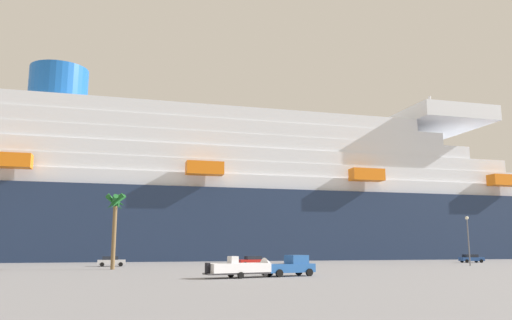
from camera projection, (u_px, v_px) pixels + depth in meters
The scene contains 9 objects.
ground_plane at pixel (206, 263), 96.38m from camera, with size 600.00×600.00×0.00m, color gray.
cruise_ship at pixel (202, 200), 126.68m from camera, with size 263.20×42.24×55.54m.
pickup_truck at pixel (291, 266), 53.47m from camera, with size 5.92×3.31×2.20m.
small_boat_on_trailer at pixel (245, 268), 50.82m from camera, with size 8.83×3.76×2.15m.
palm_tree at pixel (115, 209), 70.06m from camera, with size 3.13×3.27×10.48m.
street_lamp at pixel (468, 233), 82.56m from camera, with size 0.56×0.56×8.04m.
parked_car_silver_sedan at pixel (111, 261), 79.68m from camera, with size 4.30×2.07×1.58m.
parked_car_blue_suv at pixel (471, 258), 98.04m from camera, with size 4.73×2.53×1.58m.
parked_car_red_hatchback at pixel (252, 261), 81.62m from camera, with size 4.58×2.38×1.58m.
Camera 1 is at (-17.04, -67.32, 3.11)m, focal length 35.26 mm.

